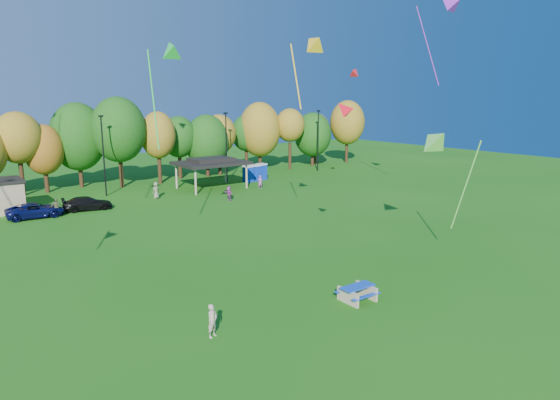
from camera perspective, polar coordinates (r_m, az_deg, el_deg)
ground at (r=25.37m, az=6.41°, el=-14.43°), size 160.00×160.00×0.00m
tree_line at (r=63.84m, az=-23.72°, el=6.09°), size 93.57×10.55×11.15m
lamp_posts at (r=59.45m, az=-19.53°, el=5.07°), size 64.50×0.25×9.09m
pavilion at (r=61.65m, az=-7.87°, el=4.29°), size 8.20×6.20×3.77m
porta_potties at (r=67.07m, az=-2.86°, el=3.15°), size 3.75×1.77×2.18m
picnic_table at (r=28.49m, az=8.83°, el=-10.35°), size 2.03×1.69×0.86m
kite_flyer at (r=24.35m, az=-7.74°, el=-13.51°), size 0.70×0.59×1.63m
car_c at (r=51.89m, az=-26.18°, el=-1.07°), size 5.19×2.65×1.40m
car_d at (r=53.26m, az=-21.17°, el=-0.37°), size 4.98×2.76×1.37m
far_person_1 at (r=61.27m, az=-2.29°, el=2.07°), size 0.67×0.51×1.65m
far_person_3 at (r=56.85m, az=-13.99°, el=1.07°), size 1.06×0.89×1.86m
far_person_4 at (r=54.43m, az=-5.85°, el=0.76°), size 0.50×1.50×1.61m
far_person_5 at (r=51.34m, az=-24.19°, el=-0.80°), size 1.09×0.55×1.79m
kite_1 at (r=33.68m, az=-12.42°, el=16.42°), size 1.77×4.33×7.39m
kite_2 at (r=54.25m, az=8.53°, el=14.30°), size 1.77×1.58×1.47m
kite_3 at (r=36.80m, az=3.71°, el=17.42°), size 1.88×3.47×5.61m
kite_8 at (r=51.06m, az=18.59°, el=20.58°), size 2.26×5.09×8.57m
kite_11 at (r=30.21m, az=7.21°, el=10.33°), size 1.51×1.58×1.27m
kite_15 at (r=36.97m, az=17.63°, el=6.54°), size 2.58×4.66×7.71m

